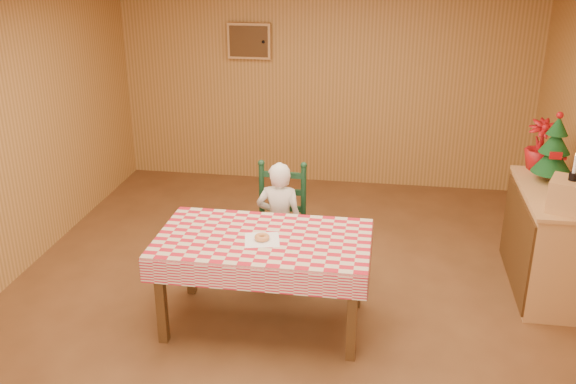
# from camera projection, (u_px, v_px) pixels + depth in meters

# --- Properties ---
(ground) EXTENTS (6.00, 6.00, 0.00)m
(ground) POSITION_uv_depth(u_px,v_px,m) (284.00, 304.00, 5.47)
(ground) COLOR brown
(ground) RESTS_ON ground
(cabin_walls) EXTENTS (5.10, 6.05, 2.65)m
(cabin_walls) POSITION_uv_depth(u_px,v_px,m) (294.00, 79.00, 5.28)
(cabin_walls) COLOR #B88542
(cabin_walls) RESTS_ON ground
(dining_table) EXTENTS (1.66, 0.96, 0.77)m
(dining_table) POSITION_uv_depth(u_px,v_px,m) (263.00, 247.00, 4.95)
(dining_table) COLOR #523215
(dining_table) RESTS_ON ground
(ladder_chair) EXTENTS (0.44, 0.40, 1.08)m
(ladder_chair) POSITION_uv_depth(u_px,v_px,m) (281.00, 226.00, 5.74)
(ladder_chair) COLOR black
(ladder_chair) RESTS_ON ground
(seated_child) EXTENTS (0.41, 0.27, 1.12)m
(seated_child) POSITION_uv_depth(u_px,v_px,m) (279.00, 223.00, 5.67)
(seated_child) COLOR silver
(seated_child) RESTS_ON ground
(napkin) EXTENTS (0.31, 0.31, 0.00)m
(napkin) POSITION_uv_depth(u_px,v_px,m) (262.00, 240.00, 4.88)
(napkin) COLOR white
(napkin) RESTS_ON dining_table
(donut) EXTENTS (0.13, 0.13, 0.04)m
(donut) POSITION_uv_depth(u_px,v_px,m) (262.00, 237.00, 4.87)
(donut) COLOR #D3894B
(donut) RESTS_ON napkin
(shelf_unit) EXTENTS (0.54, 1.24, 0.93)m
(shelf_unit) POSITION_uv_depth(u_px,v_px,m) (546.00, 241.00, 5.55)
(shelf_unit) COLOR tan
(shelf_unit) RESTS_ON ground
(crate) EXTENTS (0.39, 0.39, 0.25)m
(crate) POSITION_uv_depth(u_px,v_px,m) (570.00, 195.00, 4.96)
(crate) COLOR tan
(crate) RESTS_ON shelf_unit
(christmas_tree) EXTENTS (0.34, 0.34, 0.62)m
(christmas_tree) POSITION_uv_depth(u_px,v_px,m) (554.00, 150.00, 5.50)
(christmas_tree) COLOR #523215
(christmas_tree) RESTS_ON shelf_unit
(flower_arrangement) EXTENTS (0.27, 0.27, 0.46)m
(flower_arrangement) POSITION_uv_depth(u_px,v_px,m) (540.00, 145.00, 5.80)
(flower_arrangement) COLOR #A00E12
(flower_arrangement) RESTS_ON shelf_unit
(candle_set) EXTENTS (0.07, 0.07, 0.22)m
(candle_set) POSITION_uv_depth(u_px,v_px,m) (574.00, 172.00, 4.89)
(candle_set) COLOR black
(candle_set) RESTS_ON crate
(storage_bin) EXTENTS (0.45, 0.45, 0.39)m
(storage_bin) POSITION_uv_depth(u_px,v_px,m) (552.00, 278.00, 5.49)
(storage_bin) COLOR black
(storage_bin) RESTS_ON ground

